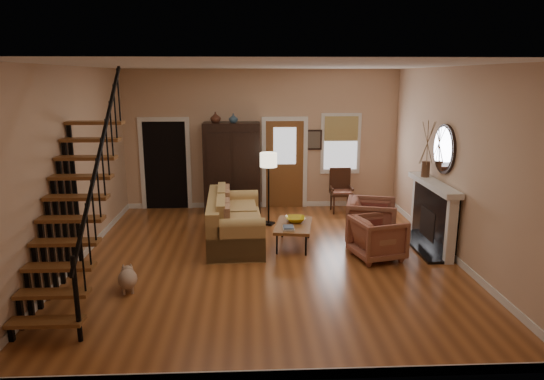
{
  "coord_description": "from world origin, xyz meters",
  "views": [
    {
      "loc": [
        -0.3,
        -8.01,
        3.13
      ],
      "look_at": [
        0.1,
        0.4,
        1.15
      ],
      "focal_mm": 32.0,
      "sensor_mm": 36.0,
      "label": 1
    }
  ],
  "objects_px": {
    "armoire": "(232,168)",
    "armchair_right": "(371,221)",
    "coffee_table": "(293,235)",
    "armchair_left": "(378,238)",
    "side_chair": "(341,191)",
    "floor_lamp": "(269,189)",
    "sofa": "(235,220)"
  },
  "relations": [
    {
      "from": "armoire",
      "to": "armchair_right",
      "type": "height_order",
      "value": "armoire"
    },
    {
      "from": "coffee_table",
      "to": "armchair_left",
      "type": "xyz_separation_m",
      "value": [
        1.41,
        -0.71,
        0.16
      ]
    },
    {
      "from": "armchair_left",
      "to": "coffee_table",
      "type": "bearing_deg",
      "value": 48.54
    },
    {
      "from": "armchair_left",
      "to": "side_chair",
      "type": "relative_size",
      "value": 0.81
    },
    {
      "from": "armoire",
      "to": "floor_lamp",
      "type": "bearing_deg",
      "value": -54.25
    },
    {
      "from": "armchair_right",
      "to": "floor_lamp",
      "type": "height_order",
      "value": "floor_lamp"
    },
    {
      "from": "floor_lamp",
      "to": "armoire",
      "type": "bearing_deg",
      "value": 125.75
    },
    {
      "from": "armoire",
      "to": "floor_lamp",
      "type": "xyz_separation_m",
      "value": [
        0.8,
        -1.12,
        -0.27
      ]
    },
    {
      "from": "armoire",
      "to": "armchair_right",
      "type": "bearing_deg",
      "value": -40.54
    },
    {
      "from": "sofa",
      "to": "armchair_right",
      "type": "relative_size",
      "value": 2.54
    },
    {
      "from": "armoire",
      "to": "side_chair",
      "type": "distance_m",
      "value": 2.61
    },
    {
      "from": "floor_lamp",
      "to": "armchair_right",
      "type": "bearing_deg",
      "value": -32.32
    },
    {
      "from": "coffee_table",
      "to": "floor_lamp",
      "type": "distance_m",
      "value": 1.55
    },
    {
      "from": "armoire",
      "to": "sofa",
      "type": "relative_size",
      "value": 0.89
    },
    {
      "from": "armchair_right",
      "to": "side_chair",
      "type": "bearing_deg",
      "value": 19.76
    },
    {
      "from": "sofa",
      "to": "side_chair",
      "type": "distance_m",
      "value": 3.15
    },
    {
      "from": "side_chair",
      "to": "armoire",
      "type": "bearing_deg",
      "value": 175.52
    },
    {
      "from": "floor_lamp",
      "to": "sofa",
      "type": "bearing_deg",
      "value": -122.95
    },
    {
      "from": "coffee_table",
      "to": "armchair_right",
      "type": "xyz_separation_m",
      "value": [
        1.52,
        0.16,
        0.21
      ]
    },
    {
      "from": "sofa",
      "to": "side_chair",
      "type": "relative_size",
      "value": 2.31
    },
    {
      "from": "floor_lamp",
      "to": "armchair_left",
      "type": "bearing_deg",
      "value": -48.9
    },
    {
      "from": "armchair_left",
      "to": "floor_lamp",
      "type": "bearing_deg",
      "value": 26.49
    },
    {
      "from": "sofa",
      "to": "floor_lamp",
      "type": "relative_size",
      "value": 1.5
    },
    {
      "from": "coffee_table",
      "to": "armchair_right",
      "type": "height_order",
      "value": "armchair_right"
    },
    {
      "from": "armchair_left",
      "to": "armchair_right",
      "type": "xyz_separation_m",
      "value": [
        0.11,
        0.87,
        0.05
      ]
    },
    {
      "from": "armoire",
      "to": "armchair_left",
      "type": "bearing_deg",
      "value": -50.68
    },
    {
      "from": "armoire",
      "to": "side_chair",
      "type": "bearing_deg",
      "value": -4.48
    },
    {
      "from": "floor_lamp",
      "to": "side_chair",
      "type": "bearing_deg",
      "value": 27.7
    },
    {
      "from": "sofa",
      "to": "armoire",
      "type": "bearing_deg",
      "value": 90.59
    },
    {
      "from": "coffee_table",
      "to": "armchair_right",
      "type": "bearing_deg",
      "value": 5.88
    },
    {
      "from": "side_chair",
      "to": "floor_lamp",
      "type": "bearing_deg",
      "value": -152.3
    },
    {
      "from": "floor_lamp",
      "to": "side_chair",
      "type": "relative_size",
      "value": 1.54
    }
  ]
}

